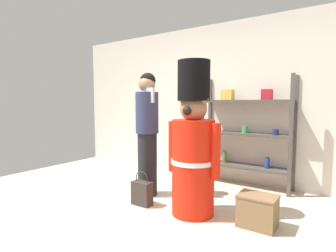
# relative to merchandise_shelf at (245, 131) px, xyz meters

# --- Properties ---
(ground_plane) EXTENTS (6.40, 6.40, 0.00)m
(ground_plane) POSITION_rel_merchandise_shelf_xyz_m (-0.46, -1.98, -0.86)
(ground_plane) COLOR beige
(back_wall) EXTENTS (6.40, 0.12, 2.60)m
(back_wall) POSITION_rel_merchandise_shelf_xyz_m (-0.46, 0.22, 0.44)
(back_wall) COLOR silver
(back_wall) RESTS_ON ground_plane
(merchandise_shelf) EXTENTS (1.40, 0.35, 1.69)m
(merchandise_shelf) POSITION_rel_merchandise_shelf_xyz_m (0.00, 0.00, 0.00)
(merchandise_shelf) COLOR #4C4742
(merchandise_shelf) RESTS_ON ground_plane
(teddy_bear_guard) EXTENTS (0.66, 0.51, 1.76)m
(teddy_bear_guard) POSITION_rel_merchandise_shelf_xyz_m (-0.13, -1.40, -0.09)
(teddy_bear_guard) COLOR red
(teddy_bear_guard) RESTS_ON ground_plane
(person_shopper) EXTENTS (0.33, 0.32, 1.70)m
(person_shopper) POSITION_rel_merchandise_shelf_xyz_m (-0.98, -1.19, 0.05)
(person_shopper) COLOR black
(person_shopper) RESTS_ON ground_plane
(shopping_bag) EXTENTS (0.26, 0.14, 0.44)m
(shopping_bag) POSITION_rel_merchandise_shelf_xyz_m (-0.79, -1.53, -0.70)
(shopping_bag) COLOR #332D28
(shopping_bag) RESTS_ON ground_plane
(display_crate) EXTENTS (0.39, 0.29, 0.34)m
(display_crate) POSITION_rel_merchandise_shelf_xyz_m (0.59, -1.31, -0.69)
(display_crate) COLOR brown
(display_crate) RESTS_ON ground_plane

